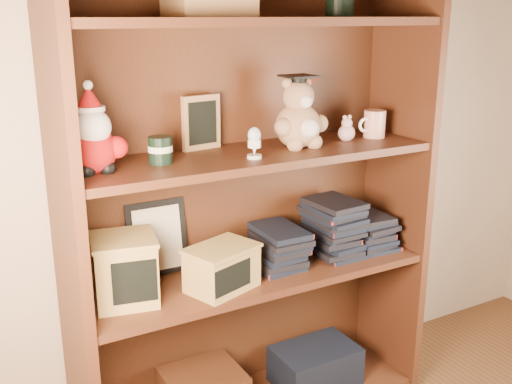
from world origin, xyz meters
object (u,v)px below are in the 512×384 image
Objects in this scene: bookcase at (248,200)px; grad_teddy_bear at (299,119)px; teacher_mug at (374,124)px; treats_box at (125,269)px.

bookcase reaches higher than grad_teddy_bear.
treats_box is at bearing -179.95° from teacher_mug.
grad_teddy_bear is at bearing -20.36° from bookcase.
grad_teddy_bear is 1.09× the size of treats_box.
teacher_mug is 0.96m from treats_box.
teacher_mug is at bearing 0.05° from treats_box.
bookcase is 7.46× the size of treats_box.
treats_box is at bearing 179.39° from grad_teddy_bear.
grad_teddy_bear reaches higher than treats_box.
grad_teddy_bear is at bearing -178.70° from teacher_mug.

